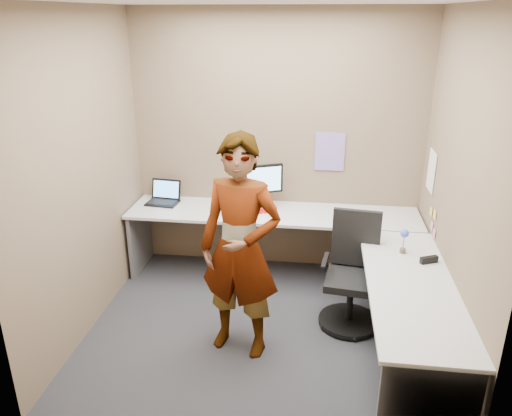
# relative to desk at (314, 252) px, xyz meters

# --- Properties ---
(ground) EXTENTS (3.00, 3.00, 0.00)m
(ground) POSITION_rel_desk_xyz_m (-0.44, -0.39, -0.59)
(ground) COLOR #232428
(ground) RESTS_ON ground
(wall_back) EXTENTS (3.00, 0.00, 3.00)m
(wall_back) POSITION_rel_desk_xyz_m (-0.44, 0.91, 0.76)
(wall_back) COLOR brown
(wall_back) RESTS_ON ground
(wall_right) EXTENTS (0.00, 2.70, 2.70)m
(wall_right) POSITION_rel_desk_xyz_m (1.06, -0.39, 0.76)
(wall_right) COLOR brown
(wall_right) RESTS_ON ground
(wall_left) EXTENTS (0.00, 2.70, 2.70)m
(wall_left) POSITION_rel_desk_xyz_m (-1.94, -0.39, 0.76)
(wall_left) COLOR brown
(wall_left) RESTS_ON ground
(ceiling) EXTENTS (3.00, 3.00, 0.00)m
(ceiling) POSITION_rel_desk_xyz_m (-0.44, -0.39, 2.11)
(ceiling) COLOR white
(ceiling) RESTS_ON wall_back
(desk) EXTENTS (2.98, 2.58, 0.73)m
(desk) POSITION_rel_desk_xyz_m (0.00, 0.00, 0.00)
(desk) COLOR #BABABA
(desk) RESTS_ON ground
(paper_ream) EXTENTS (0.34, 0.30, 0.06)m
(paper_ream) POSITION_rel_desk_xyz_m (-0.56, 0.62, 0.17)
(paper_ream) COLOR #B51912
(paper_ream) RESTS_ON desk
(monitor) EXTENTS (0.42, 0.22, 0.42)m
(monitor) POSITION_rel_desk_xyz_m (-0.56, 0.64, 0.45)
(monitor) COLOR black
(monitor) RESTS_ON paper_ream
(laptop) EXTENTS (0.35, 0.30, 0.23)m
(laptop) POSITION_rel_desk_xyz_m (-1.62, 0.72, 0.20)
(laptop) COLOR black
(laptop) RESTS_ON desk
(trackball_mouse) EXTENTS (0.12, 0.08, 0.07)m
(trackball_mouse) POSITION_rel_desk_xyz_m (-0.87, 0.45, 0.17)
(trackball_mouse) COLOR #B7B7BC
(trackball_mouse) RESTS_ON desk
(origami) EXTENTS (0.10, 0.10, 0.06)m
(origami) POSITION_rel_desk_xyz_m (-0.51, 0.40, 0.17)
(origami) COLOR white
(origami) RESTS_ON desk
(stapler) EXTENTS (0.15, 0.10, 0.05)m
(stapler) POSITION_rel_desk_xyz_m (0.93, -0.35, 0.17)
(stapler) COLOR black
(stapler) RESTS_ON desk
(flower) EXTENTS (0.07, 0.07, 0.22)m
(flower) POSITION_rel_desk_xyz_m (0.75, -0.20, 0.28)
(flower) COLOR brown
(flower) RESTS_ON desk
(calendar_purple) EXTENTS (0.30, 0.01, 0.40)m
(calendar_purple) POSITION_rel_desk_xyz_m (0.11, 0.90, 0.71)
(calendar_purple) COLOR #846BB7
(calendar_purple) RESTS_ON wall_back
(calendar_white) EXTENTS (0.01, 0.28, 0.38)m
(calendar_white) POSITION_rel_desk_xyz_m (1.05, 0.51, 0.66)
(calendar_white) COLOR white
(calendar_white) RESTS_ON wall_right
(sticky_note_a) EXTENTS (0.01, 0.07, 0.07)m
(sticky_note_a) POSITION_rel_desk_xyz_m (1.05, 0.16, 0.36)
(sticky_note_a) COLOR #F2E059
(sticky_note_a) RESTS_ON wall_right
(sticky_note_b) EXTENTS (0.01, 0.07, 0.07)m
(sticky_note_b) POSITION_rel_desk_xyz_m (1.05, 0.21, 0.23)
(sticky_note_b) COLOR pink
(sticky_note_b) RESTS_ON wall_right
(sticky_note_c) EXTENTS (0.01, 0.07, 0.07)m
(sticky_note_c) POSITION_rel_desk_xyz_m (1.05, 0.09, 0.21)
(sticky_note_c) COLOR pink
(sticky_note_c) RESTS_ON wall_right
(sticky_note_d) EXTENTS (0.01, 0.07, 0.07)m
(sticky_note_d) POSITION_rel_desk_xyz_m (1.05, 0.31, 0.33)
(sticky_note_d) COLOR #F2E059
(sticky_note_d) RESTS_ON wall_right
(office_chair) EXTENTS (0.55, 0.54, 1.01)m
(office_chair) POSITION_rel_desk_xyz_m (0.35, -0.17, -0.17)
(office_chair) COLOR black
(office_chair) RESTS_ON ground
(person) EXTENTS (0.75, 0.57, 1.82)m
(person) POSITION_rel_desk_xyz_m (-0.57, -0.66, 0.32)
(person) COLOR #999399
(person) RESTS_ON ground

